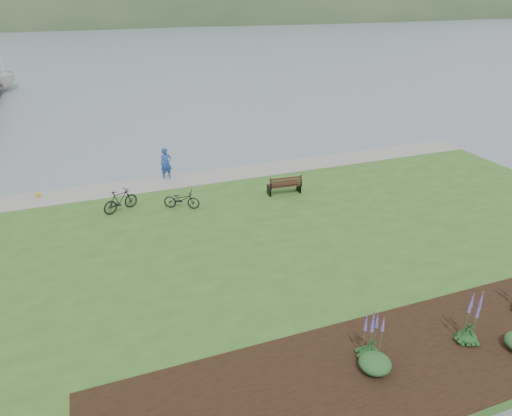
% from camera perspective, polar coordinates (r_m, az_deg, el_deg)
% --- Properties ---
extents(ground, '(600.00, 600.00, 0.00)m').
position_cam_1_polar(ground, '(22.06, 1.61, -2.87)').
color(ground, slate).
rests_on(ground, ground).
extents(lawn, '(34.00, 20.00, 0.40)m').
position_cam_1_polar(lawn, '(20.36, 3.74, -4.87)').
color(lawn, '#2F5B20').
rests_on(lawn, ground).
extents(shoreline_path, '(34.00, 2.20, 0.03)m').
position_cam_1_polar(shoreline_path, '(27.81, -3.72, 4.21)').
color(shoreline_path, gray).
rests_on(shoreline_path, lawn).
extents(garden_bed, '(24.00, 4.40, 0.04)m').
position_cam_1_polar(garden_bed, '(16.59, 25.33, -14.72)').
color(garden_bed, black).
rests_on(garden_bed, lawn).
extents(far_hillside, '(580.00, 80.00, 38.00)m').
position_cam_1_polar(far_hillside, '(190.24, -13.15, 21.67)').
color(far_hillside, '#314C2A').
rests_on(far_hillside, ground).
extents(park_bench, '(1.83, 0.87, 1.10)m').
position_cam_1_polar(park_bench, '(24.88, 3.62, 2.91)').
color(park_bench, black).
rests_on(park_bench, lawn).
extents(person, '(0.88, 0.68, 2.21)m').
position_cam_1_polar(person, '(27.27, -11.20, 5.78)').
color(person, '#1F488E').
rests_on(person, lawn).
extents(bicycle_a, '(1.41, 1.96, 0.97)m').
position_cam_1_polar(bicycle_a, '(23.52, -9.29, 1.08)').
color(bicycle_a, black).
rests_on(bicycle_a, lawn).
extents(bicycle_b, '(1.31, 1.94, 1.14)m').
position_cam_1_polar(bicycle_b, '(23.87, -16.61, 0.89)').
color(bicycle_b, black).
rests_on(bicycle_b, lawn).
extents(sailboat, '(9.19, 9.35, 23.68)m').
position_cam_1_polar(sailboat, '(62.92, -28.62, 12.87)').
color(sailboat, silver).
rests_on(sailboat, ground).
extents(pannier, '(0.25, 0.31, 0.29)m').
position_cam_1_polar(pannier, '(27.23, -25.59, 1.47)').
color(pannier, gold).
rests_on(pannier, lawn).
extents(echium_0, '(0.62, 0.62, 1.99)m').
position_cam_1_polar(echium_0, '(16.00, 25.29, -12.61)').
color(echium_0, '#153C18').
rests_on(echium_0, garden_bed).
extents(echium_4, '(0.62, 0.62, 1.95)m').
position_cam_1_polar(echium_4, '(14.39, 14.31, -15.22)').
color(echium_4, '#153C18').
rests_on(echium_4, garden_bed).
extents(shrub_0, '(0.95, 0.95, 0.48)m').
position_cam_1_polar(shrub_0, '(14.43, 14.65, -18.27)').
color(shrub_0, '#1E4C21').
rests_on(shrub_0, garden_bed).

